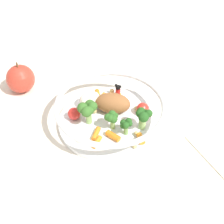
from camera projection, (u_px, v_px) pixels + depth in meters
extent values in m
plane|color=silver|center=(111.00, 126.00, 0.66)|extent=(2.40, 2.40, 0.00)
cylinder|color=white|center=(112.00, 121.00, 0.66)|extent=(0.22, 0.22, 0.01)
torus|color=white|center=(112.00, 105.00, 0.63)|extent=(0.23, 0.23, 0.01)
ellipsoid|color=#935B33|center=(113.00, 103.00, 0.66)|extent=(0.09, 0.07, 0.04)
cylinder|color=#7FAD5B|center=(126.00, 130.00, 0.62)|extent=(0.01, 0.01, 0.02)
sphere|color=#23561E|center=(123.00, 126.00, 0.61)|extent=(0.01, 0.01, 0.01)
sphere|color=#23561E|center=(126.00, 125.00, 0.60)|extent=(0.01, 0.01, 0.01)
sphere|color=#23561E|center=(130.00, 124.00, 0.61)|extent=(0.01, 0.01, 0.01)
sphere|color=#23561E|center=(129.00, 121.00, 0.61)|extent=(0.01, 0.01, 0.01)
sphere|color=#23561E|center=(124.00, 123.00, 0.62)|extent=(0.02, 0.02, 0.02)
cylinder|color=#8EB766|center=(89.00, 118.00, 0.64)|extent=(0.01, 0.01, 0.03)
sphere|color=#386B28|center=(83.00, 108.00, 0.62)|extent=(0.02, 0.02, 0.02)
sphere|color=#386B28|center=(86.00, 111.00, 0.61)|extent=(0.02, 0.02, 0.02)
sphere|color=#386B28|center=(90.00, 110.00, 0.62)|extent=(0.02, 0.02, 0.02)
sphere|color=#386B28|center=(92.00, 106.00, 0.62)|extent=(0.02, 0.02, 0.02)
sphere|color=#386B28|center=(90.00, 104.00, 0.63)|extent=(0.02, 0.02, 0.02)
sphere|color=#386B28|center=(85.00, 108.00, 0.63)|extent=(0.02, 0.02, 0.02)
cylinder|color=#8EB766|center=(142.00, 123.00, 0.63)|extent=(0.01, 0.01, 0.03)
sphere|color=#23561E|center=(140.00, 113.00, 0.61)|extent=(0.02, 0.02, 0.02)
sphere|color=#23561E|center=(144.00, 117.00, 0.61)|extent=(0.02, 0.02, 0.02)
sphere|color=#23561E|center=(149.00, 113.00, 0.61)|extent=(0.02, 0.02, 0.02)
sphere|color=#23561E|center=(145.00, 113.00, 0.62)|extent=(0.02, 0.02, 0.02)
sphere|color=#23561E|center=(141.00, 112.00, 0.62)|extent=(0.02, 0.02, 0.02)
cylinder|color=#8EB766|center=(112.00, 124.00, 0.63)|extent=(0.01, 0.01, 0.02)
sphere|color=#2D6023|center=(108.00, 117.00, 0.62)|extent=(0.02, 0.02, 0.02)
sphere|color=#2D6023|center=(110.00, 118.00, 0.61)|extent=(0.02, 0.02, 0.02)
sphere|color=#2D6023|center=(113.00, 119.00, 0.61)|extent=(0.02, 0.02, 0.02)
sphere|color=#2D6023|center=(116.00, 118.00, 0.62)|extent=(0.02, 0.02, 0.02)
sphere|color=#2D6023|center=(115.00, 116.00, 0.62)|extent=(0.01, 0.01, 0.01)
sphere|color=#2D6023|center=(113.00, 114.00, 0.62)|extent=(0.02, 0.02, 0.02)
sphere|color=#2D6023|center=(110.00, 117.00, 0.62)|extent=(0.02, 0.02, 0.02)
sphere|color=white|center=(88.00, 101.00, 0.68)|extent=(0.04, 0.04, 0.04)
sphere|color=white|center=(92.00, 101.00, 0.68)|extent=(0.03, 0.03, 0.03)
sphere|color=white|center=(93.00, 98.00, 0.68)|extent=(0.03, 0.03, 0.03)
sphere|color=white|center=(91.00, 99.00, 0.69)|extent=(0.03, 0.03, 0.03)
cube|color=yellow|center=(118.00, 95.00, 0.71)|extent=(0.02, 0.02, 0.00)
cylinder|color=red|center=(118.00, 92.00, 0.71)|extent=(0.02, 0.02, 0.02)
sphere|color=black|center=(118.00, 87.00, 0.70)|extent=(0.01, 0.01, 0.01)
sphere|color=black|center=(116.00, 85.00, 0.70)|extent=(0.01, 0.01, 0.01)
sphere|color=black|center=(120.00, 87.00, 0.69)|extent=(0.01, 0.01, 0.01)
cylinder|color=orange|center=(109.00, 97.00, 0.70)|extent=(0.03, 0.03, 0.01)
cylinder|color=orange|center=(98.00, 95.00, 0.71)|extent=(0.01, 0.03, 0.01)
cylinder|color=orange|center=(141.00, 139.00, 0.61)|extent=(0.01, 0.02, 0.01)
cylinder|color=orange|center=(113.00, 136.00, 0.61)|extent=(0.03, 0.03, 0.01)
cylinder|color=orange|center=(96.00, 134.00, 0.62)|extent=(0.02, 0.03, 0.01)
cylinder|color=orange|center=(97.00, 142.00, 0.60)|extent=(0.03, 0.03, 0.01)
sphere|color=red|center=(74.00, 114.00, 0.65)|extent=(0.03, 0.03, 0.03)
sphere|color=red|center=(143.00, 109.00, 0.66)|extent=(0.03, 0.03, 0.03)
sphere|color=tan|center=(79.00, 140.00, 0.61)|extent=(0.01, 0.01, 0.01)
sphere|color=#D1B775|center=(137.00, 108.00, 0.67)|extent=(0.01, 0.01, 0.01)
sphere|color=tan|center=(135.00, 146.00, 0.60)|extent=(0.01, 0.01, 0.01)
sphere|color=tan|center=(89.00, 96.00, 0.71)|extent=(0.01, 0.01, 0.01)
sphere|color=tan|center=(95.00, 111.00, 0.67)|extent=(0.01, 0.01, 0.01)
sphere|color=tan|center=(112.00, 91.00, 0.72)|extent=(0.01, 0.01, 0.01)
sphere|color=#D1B775|center=(131.00, 142.00, 0.60)|extent=(0.01, 0.01, 0.01)
sphere|color=#D1B775|center=(136.00, 133.00, 0.62)|extent=(0.01, 0.01, 0.01)
sphere|color=#D1B775|center=(82.00, 108.00, 0.68)|extent=(0.01, 0.01, 0.01)
sphere|color=tan|center=(84.00, 111.00, 0.67)|extent=(0.01, 0.01, 0.01)
sphere|color=#BC3828|center=(21.00, 79.00, 0.72)|extent=(0.07, 0.07, 0.07)
cylinder|color=brown|center=(17.00, 65.00, 0.70)|extent=(0.00, 0.00, 0.01)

